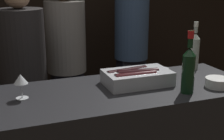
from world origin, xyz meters
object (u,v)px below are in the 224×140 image
object	(u,v)px
ice_bin_with_bottles	(136,77)
wine_glass	(21,80)
red_wine_bottle_burgundy	(189,68)
candle_votive	(163,72)
person_blond_tee	(66,55)
bowl_white	(217,82)
person_in_hoodie	(131,43)
person_grey_polo	(23,73)
white_wine_bottle	(194,50)

from	to	relation	value
ice_bin_with_bottles	wine_glass	size ratio (longest dim) A/B	2.92
wine_glass	red_wine_bottle_burgundy	world-z (taller)	red_wine_bottle_burgundy
candle_votive	person_blond_tee	distance (m)	1.25
ice_bin_with_bottles	wine_glass	bearing A→B (deg)	179.94
bowl_white	person_in_hoodie	size ratio (longest dim) A/B	0.09
person_in_hoodie	person_grey_polo	xyz separation A→B (m)	(-1.19, -0.44, -0.09)
white_wine_bottle	person_blond_tee	size ratio (longest dim) A/B	0.22
red_wine_bottle_burgundy	white_wine_bottle	distance (m)	0.55
ice_bin_with_bottles	person_in_hoodie	size ratio (longest dim) A/B	0.24
ice_bin_with_bottles	person_in_hoodie	bearing A→B (deg)	67.59
white_wine_bottle	person_blond_tee	xyz separation A→B (m)	(-0.76, 1.09, -0.23)
ice_bin_with_bottles	red_wine_bottle_burgundy	world-z (taller)	red_wine_bottle_burgundy
red_wine_bottle_burgundy	person_grey_polo	world-z (taller)	person_grey_polo
ice_bin_with_bottles	red_wine_bottle_burgundy	size ratio (longest dim) A/B	1.13
red_wine_bottle_burgundy	white_wine_bottle	world-z (taller)	red_wine_bottle_burgundy
candle_votive	red_wine_bottle_burgundy	bearing A→B (deg)	-96.19
bowl_white	candle_votive	world-z (taller)	bowl_white
ice_bin_with_bottles	person_grey_polo	size ratio (longest dim) A/B	0.26
red_wine_bottle_burgundy	person_blond_tee	size ratio (longest dim) A/B	0.23
red_wine_bottle_burgundy	white_wine_bottle	xyz separation A→B (m)	(0.34, 0.43, -0.00)
wine_glass	person_grey_polo	xyz separation A→B (m)	(0.07, 0.85, -0.20)
person_grey_polo	ice_bin_with_bottles	bearing A→B (deg)	151.03
candle_votive	bowl_white	bearing A→B (deg)	-59.22
person_grey_polo	white_wine_bottle	bearing A→B (deg)	174.72
white_wine_bottle	person_in_hoodie	world-z (taller)	person_in_hoodie
bowl_white	candle_votive	xyz separation A→B (m)	(-0.20, 0.34, -0.00)
bowl_white	person_blond_tee	size ratio (longest dim) A/B	0.09
person_in_hoodie	person_grey_polo	size ratio (longest dim) A/B	1.09
red_wine_bottle_burgundy	white_wine_bottle	bearing A→B (deg)	51.91
ice_bin_with_bottles	white_wine_bottle	bearing A→B (deg)	17.87
wine_glass	white_wine_bottle	bearing A→B (deg)	7.98
white_wine_bottle	wine_glass	bearing A→B (deg)	-172.02
red_wine_bottle_burgundy	bowl_white	bearing A→B (deg)	5.40
person_in_hoodie	person_blond_tee	xyz separation A→B (m)	(-0.73, -0.02, -0.08)
candle_votive	red_wine_bottle_burgundy	world-z (taller)	red_wine_bottle_burgundy
person_blond_tee	person_grey_polo	xyz separation A→B (m)	(-0.46, -0.42, -0.01)
candle_votive	person_blond_tee	size ratio (longest dim) A/B	0.05
bowl_white	red_wine_bottle_burgundy	world-z (taller)	red_wine_bottle_burgundy
person_blond_tee	bowl_white	bearing A→B (deg)	-169.67
ice_bin_with_bottles	bowl_white	distance (m)	0.52
wine_glass	red_wine_bottle_burgundy	size ratio (longest dim) A/B	0.39
ice_bin_with_bottles	wine_glass	xyz separation A→B (m)	(-0.73, 0.00, 0.06)
person_in_hoodie	person_grey_polo	distance (m)	1.27
bowl_white	white_wine_bottle	bearing A→B (deg)	76.79
person_in_hoodie	person_grey_polo	bearing A→B (deg)	122.68
red_wine_bottle_burgundy	wine_glass	bearing A→B (deg)	165.37
bowl_white	person_in_hoodie	bearing A→B (deg)	87.61
bowl_white	person_in_hoodie	world-z (taller)	person_in_hoodie
bowl_white	white_wine_bottle	xyz separation A→B (m)	(0.10, 0.41, 0.12)
red_wine_bottle_burgundy	person_grey_polo	bearing A→B (deg)	128.81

